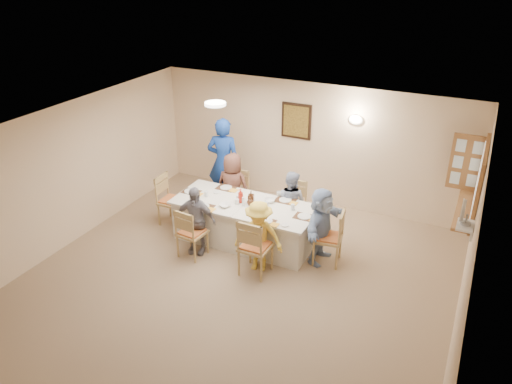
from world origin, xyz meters
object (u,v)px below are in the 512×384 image
at_px(dining_table, 245,223).
at_px(diner_front_right, 259,236).
at_px(chair_back_right, 293,206).
at_px(chair_front_left, 192,232).
at_px(chair_left_end, 172,200).
at_px(chair_right_end, 328,237).
at_px(diner_back_left, 233,187).
at_px(diner_back_right, 290,202).
at_px(caregiver, 224,162).
at_px(serving_hatch, 480,182).
at_px(chair_front_right, 256,246).
at_px(diner_front_left, 195,220).
at_px(chair_back_left, 236,194).
at_px(condiment_ketchup, 241,196).
at_px(diner_right_end, 321,226).
at_px(desk_fan, 465,215).

bearing_deg(dining_table, diner_front_right, -48.58).
distance_m(chair_back_right, chair_front_left, 2.00).
height_order(chair_back_right, chair_left_end, chair_left_end).
xyz_separation_m(chair_right_end, diner_front_right, (-0.95, -0.68, 0.13)).
relative_size(diner_back_left, diner_back_right, 1.11).
relative_size(diner_back_right, caregiver, 0.66).
distance_m(serving_hatch, diner_front_right, 3.58).
distance_m(chair_left_end, diner_back_left, 1.18).
bearing_deg(chair_front_right, chair_left_end, -19.29).
xyz_separation_m(chair_front_right, chair_left_end, (-2.15, 0.80, -0.02)).
height_order(chair_back_right, chair_front_left, chair_back_right).
distance_m(dining_table, diner_front_left, 0.94).
xyz_separation_m(serving_hatch, diner_back_left, (-4.25, -0.29, -0.82)).
distance_m(diner_back_left, caregiver, 0.70).
bearing_deg(chair_back_left, chair_left_end, -140.74).
xyz_separation_m(serving_hatch, dining_table, (-3.65, -0.97, -1.12)).
bearing_deg(condiment_ketchup, diner_right_end, -0.62).
relative_size(chair_left_end, chair_right_end, 1.00).
relative_size(dining_table, chair_left_end, 2.60).
height_order(chair_back_right, diner_back_left, diner_back_left).
bearing_deg(condiment_ketchup, serving_hatch, 14.38).
bearing_deg(condiment_ketchup, diner_front_right, -45.54).
bearing_deg(chair_right_end, chair_back_left, -118.40).
distance_m(chair_back_right, diner_front_left, 1.91).
bearing_deg(serving_hatch, chair_back_left, -177.67).
relative_size(chair_front_left, condiment_ketchup, 3.54).
xyz_separation_m(diner_front_left, diner_right_end, (2.02, 0.68, 0.05)).
xyz_separation_m(chair_left_end, diner_back_left, (0.95, 0.68, 0.19)).
xyz_separation_m(chair_front_right, diner_front_left, (-1.20, 0.12, 0.11)).
xyz_separation_m(desk_fan, chair_back_right, (-2.94, 1.18, -1.08)).
xyz_separation_m(dining_table, diner_back_right, (0.60, 0.68, 0.23)).
bearing_deg(serving_hatch, desk_fan, -94.66).
distance_m(chair_front_right, chair_right_end, 1.24).
bearing_deg(chair_front_left, diner_right_end, -153.06).
bearing_deg(chair_back_left, diner_right_end, -22.44).
xyz_separation_m(desk_fan, diner_back_right, (-2.94, 1.06, -0.94)).
bearing_deg(dining_table, diner_back_left, 131.42).
relative_size(chair_left_end, caregiver, 0.53).
relative_size(desk_fan, chair_back_right, 0.32).
bearing_deg(serving_hatch, chair_back_right, -176.75).
relative_size(chair_front_right, chair_right_end, 1.04).
relative_size(chair_right_end, diner_back_left, 0.72).
bearing_deg(chair_back_left, serving_hatch, 1.49).
height_order(chair_front_left, diner_front_right, diner_front_right).
relative_size(chair_left_end, diner_front_right, 0.79).
relative_size(chair_back_left, chair_back_right, 0.99).
distance_m(desk_fan, diner_back_left, 4.36).
height_order(serving_hatch, chair_front_left, serving_hatch).
height_order(diner_back_right, diner_front_left, diner_front_left).
bearing_deg(diner_back_right, condiment_ketchup, 48.41).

